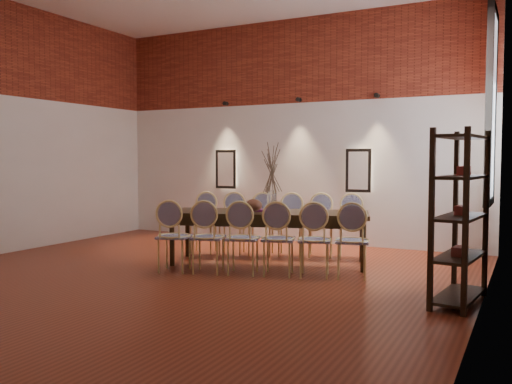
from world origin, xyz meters
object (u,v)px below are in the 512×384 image
at_px(chair_near_a, 174,236).
at_px(chair_near_b, 208,237).
at_px(chair_far_a, 203,223).
at_px(chair_near_d, 278,239).
at_px(chair_far_e, 321,226).
at_px(chair_near_c, 243,238).
at_px(book, 257,210).
at_px(bowl, 254,205).
at_px(chair_far_c, 261,225).
at_px(vase, 272,201).
at_px(shelving_rack, 460,217).
at_px(chair_near_e, 315,240).
at_px(chair_far_f, 351,227).
at_px(chair_far_d, 290,225).
at_px(chair_near_f, 352,241).
at_px(dining_table, 269,238).
at_px(chair_far_b, 232,224).

relative_size(chair_near_a, chair_near_b, 1.00).
distance_m(chair_near_b, chair_far_a, 1.53).
distance_m(chair_near_d, chair_far_e, 1.53).
bearing_deg(chair_near_c, book, 85.67).
relative_size(chair_near_a, bowl, 3.92).
height_order(chair_near_d, chair_far_c, same).
height_order(vase, shelving_rack, shelving_rack).
xyz_separation_m(chair_near_b, chair_near_e, (1.33, 0.41, 0.00)).
bearing_deg(shelving_rack, chair_far_e, 146.07).
distance_m(chair_far_c, chair_far_f, 1.40).
distance_m(chair_near_c, chair_far_d, 1.53).
xyz_separation_m(chair_near_e, chair_far_e, (-0.43, 1.39, 0.00)).
relative_size(book, shelving_rack, 0.14).
bearing_deg(chair_far_f, chair_far_a, -0.00).
xyz_separation_m(bowl, shelving_rack, (2.86, -0.90, 0.06)).
bearing_deg(chair_near_d, chair_far_c, 107.70).
xyz_separation_m(chair_near_c, chair_near_f, (1.33, 0.41, 0.00)).
xyz_separation_m(chair_far_e, book, (-0.62, -0.94, 0.30)).
distance_m(dining_table, chair_far_f, 1.38).
distance_m(chair_near_b, chair_far_d, 1.73).
height_order(chair_near_a, chair_near_b, same).
bearing_deg(chair_near_a, vase, 31.17).
bearing_deg(chair_far_f, chair_far_e, -0.00).
bearing_deg(shelving_rack, chair_near_e, 170.51).
height_order(chair_near_b, chair_near_e, same).
bearing_deg(bowl, chair_far_c, 109.09).
height_order(chair_near_c, chair_near_d, same).
bearing_deg(chair_far_d, book, 60.14).
xyz_separation_m(chair_far_b, chair_far_c, (0.44, 0.14, 0.00)).
distance_m(chair_near_c, chair_far_a, 1.73).
bearing_deg(chair_near_a, chair_far_a, 90.00).
distance_m(chair_near_d, chair_far_d, 1.46).
xyz_separation_m(chair_near_a, chair_near_c, (0.89, 0.28, 0.00)).
xyz_separation_m(dining_table, shelving_rack, (2.67, -1.01, 0.53)).
bearing_deg(chair_far_a, chair_near_a, 90.00).
bearing_deg(chair_near_a, chair_far_f, 32.07).
distance_m(chair_far_a, chair_far_d, 1.40).
distance_m(chair_near_d, chair_far_b, 1.73).
relative_size(chair_far_a, shelving_rack, 0.52).
bearing_deg(vase, chair_near_f, -15.77).
bearing_deg(chair_near_f, chair_far_c, 133.76).
distance_m(chair_near_c, chair_near_f, 1.40).
relative_size(dining_table, book, 10.73).
bearing_deg(chair_near_b, book, 55.01).
distance_m(chair_near_c, shelving_rack, 2.72).
relative_size(chair_far_f, bowl, 3.92).
distance_m(chair_far_b, chair_far_e, 1.40).
xyz_separation_m(chair_near_d, chair_near_e, (0.44, 0.14, 0.00)).
xyz_separation_m(chair_near_a, chair_far_f, (1.79, 2.08, 0.00)).
distance_m(chair_near_d, chair_near_e, 0.47).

